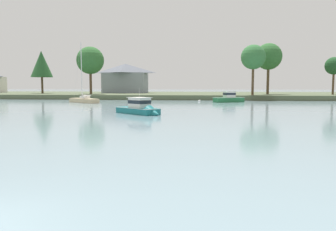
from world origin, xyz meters
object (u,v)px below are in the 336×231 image
sailboat_sand (84,101)px  mooring_buoy_white (199,101)px  cruiser_green (231,100)px  cruiser_teal (141,110)px

sailboat_sand → mooring_buoy_white: size_ratio=22.07×
cruiser_green → mooring_buoy_white: size_ratio=12.85×
sailboat_sand → mooring_buoy_white: (21.34, 7.54, -0.16)m
cruiser_green → sailboat_sand: bearing=-169.4°
cruiser_teal → mooring_buoy_white: 31.01m
cruiser_teal → mooring_buoy_white: size_ratio=11.71×
cruiser_teal → mooring_buoy_white: cruiser_teal is taller
sailboat_sand → cruiser_teal: bearing=-55.8°
cruiser_green → mooring_buoy_white: cruiser_green is taller
sailboat_sand → mooring_buoy_white: 22.63m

